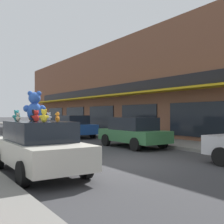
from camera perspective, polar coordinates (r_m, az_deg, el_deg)
ground_plane at (r=10.04m, az=2.86°, el=-10.30°), size 260.00×260.00×0.00m
sidewalk_far at (r=14.09m, az=21.78°, el=-7.05°), size 2.90×90.00×0.17m
storefront_row at (r=27.35m, az=13.30°, el=4.23°), size 14.98×42.00×7.81m
plush_art_car at (r=8.50m, az=-14.66°, el=-6.74°), size 1.90×4.34×1.51m
teddy_bear_giant at (r=8.77m, az=-15.47°, el=1.06°), size 0.69×0.50×0.91m
teddy_bear_red at (r=7.91m, az=-15.13°, el=-0.83°), size 0.24×0.15×0.32m
teddy_bear_teal at (r=9.02m, az=-18.85°, el=-0.72°), size 0.25×0.16×0.34m
teddy_bear_yellow at (r=7.40m, az=-13.67°, el=-0.79°), size 0.25×0.21×0.35m
teddy_bear_orange at (r=7.57m, az=-11.04°, el=-1.03°), size 0.16×0.21×0.28m
teddy_bear_black at (r=8.36m, az=-15.49°, el=-0.71°), size 0.26×0.17×0.35m
teddy_bear_cream at (r=8.53m, az=-18.54°, el=-1.01°), size 0.15×0.19×0.25m
teddy_bear_white at (r=8.98m, az=-12.73°, el=-0.95°), size 0.16×0.19×0.26m
teddy_bear_brown at (r=9.18m, az=-16.08°, el=-0.56°), size 0.26×0.27×0.39m
parked_car_far_center at (r=14.59m, az=4.30°, el=-3.99°), size 1.92×4.08×1.55m
parked_car_far_right at (r=20.77m, az=-8.05°, el=-2.84°), size 1.99×4.52×1.61m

